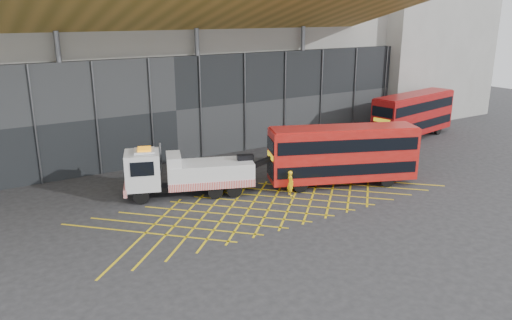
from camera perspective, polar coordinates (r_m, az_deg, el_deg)
ground_plane at (r=28.91m, az=-3.49°, el=-6.19°), size 120.00×120.00×0.00m
road_markings at (r=30.45m, az=1.82°, el=-4.95°), size 23.16×7.16×0.01m
construction_building at (r=44.39m, az=-13.21°, el=13.32°), size 55.00×23.97×18.00m
east_building at (r=59.60m, az=17.05°, el=14.76°), size 15.00×12.00×20.00m
recovery_truck at (r=31.50m, az=-8.10°, el=-1.44°), size 9.26×4.92×3.29m
bus_towed at (r=33.49m, az=9.87°, el=0.80°), size 9.87×5.77×3.98m
bus_second at (r=47.95m, az=17.55°, el=5.10°), size 10.27×4.04×4.08m
worker at (r=31.52m, az=3.95°, el=-2.65°), size 0.48×0.65×1.63m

